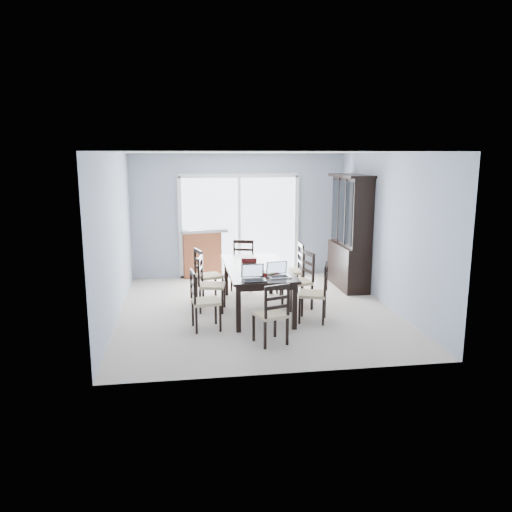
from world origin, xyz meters
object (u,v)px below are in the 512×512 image
object	(u,v)px
chair_left_mid	(207,278)
laptop_dark	(254,277)
dining_table	(257,271)
hot_tub	(218,246)
chair_right_near	(319,286)
cell_phone	(256,278)
china_hutch	(350,233)
chair_right_far	(295,264)
chair_end_far	(243,259)
chair_end_near	(273,308)
chair_right_mid	(302,274)
laptop_silver	(279,274)
chair_left_far	(204,269)
game_box	(249,260)
chair_left_near	(200,294)

from	to	relation	value
chair_left_mid	laptop_dark	bearing A→B (deg)	42.04
dining_table	hot_tub	xyz separation A→B (m)	(-0.40, 3.33, -0.16)
chair_right_near	cell_phone	world-z (taller)	chair_right_near
chair_left_mid	chair_right_near	xyz separation A→B (m)	(1.69, -0.81, 0.00)
dining_table	china_hutch	size ratio (longest dim) A/B	1.00
dining_table	chair_left_mid	world-z (taller)	chair_left_mid
chair_right_far	laptop_dark	bearing A→B (deg)	151.39
chair_end_far	cell_phone	distance (m)	2.27
chair_left_mid	chair_end_near	size ratio (longest dim) A/B	1.06
china_hutch	chair_end_near	xyz separation A→B (m)	(-2.03, -2.83, -0.54)
chair_left_mid	chair_right_mid	bearing A→B (deg)	98.70
laptop_silver	cell_phone	distance (m)	0.36
dining_table	china_hutch	world-z (taller)	china_hutch
chair_left_far	game_box	bearing A→B (deg)	52.66
chair_right_far	chair_end_far	world-z (taller)	chair_right_far
dining_table	laptop_silver	xyz separation A→B (m)	(0.23, -0.78, 0.13)
chair_right_near	laptop_silver	size ratio (longest dim) A/B	3.04
chair_end_far	hot_tub	distance (m)	1.90
chair_left_mid	chair_left_near	bearing A→B (deg)	1.10
chair_right_far	chair_end_far	xyz separation A→B (m)	(-0.87, 0.70, -0.03)
chair_left_mid	cell_phone	bearing A→B (deg)	48.07
chair_end_near	hot_tub	distance (m)	4.93
china_hutch	chair_end_near	size ratio (longest dim) A/B	2.18
cell_phone	chair_right_near	bearing A→B (deg)	12.80
hot_tub	chair_right_far	bearing A→B (deg)	-64.62
laptop_silver	chair_left_far	bearing A→B (deg)	118.84
laptop_dark	hot_tub	world-z (taller)	hot_tub
china_hutch	laptop_dark	size ratio (longest dim) A/B	6.35
chair_right_mid	cell_phone	bearing A→B (deg)	121.65
laptop_dark	laptop_silver	distance (m)	0.44
chair_right_mid	cell_phone	xyz separation A→B (m)	(-0.92, -0.85, 0.17)
chair_right_near	laptop_silver	distance (m)	0.69
chair_end_near	chair_right_near	bearing A→B (deg)	26.65
chair_right_mid	laptop_silver	bearing A→B (deg)	134.69
china_hutch	chair_right_mid	size ratio (longest dim) A/B	1.98
chair_end_far	laptop_dark	bearing A→B (deg)	101.76
chair_left_mid	laptop_dark	world-z (taller)	chair_left_mid
chair_right_mid	laptop_silver	distance (m)	1.03
chair_right_near	game_box	bearing A→B (deg)	59.80
chair_left_mid	hot_tub	xyz separation A→B (m)	(0.43, 3.23, -0.05)
chair_right_far	game_box	size ratio (longest dim) A/B	4.41
chair_left_mid	chair_left_far	size ratio (longest dim) A/B	0.99
chair_right_far	chair_right_mid	bearing A→B (deg)	179.54
chair_right_near	chair_right_far	xyz separation A→B (m)	(-0.05, 1.47, 0.04)
laptop_silver	hot_tub	world-z (taller)	hot_tub
chair_right_far	laptop_dark	world-z (taller)	chair_right_far
china_hutch	chair_left_mid	xyz separation A→B (m)	(-2.84, -1.15, -0.51)
chair_left_near	laptop_dark	xyz separation A→B (m)	(0.79, -0.13, 0.26)
china_hutch	cell_phone	distance (m)	2.98
china_hutch	chair_left_near	xyz separation A→B (m)	(-2.99, -2.06, -0.52)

